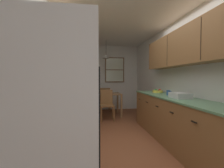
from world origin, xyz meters
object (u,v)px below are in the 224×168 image
(trash_bin, at_px, (88,109))
(dish_rack, at_px, (180,95))
(dining_chair_near, at_px, (107,103))
(fruit_bowl, at_px, (158,91))
(dining_table, at_px, (106,97))
(dining_chair_far, at_px, (105,98))
(refrigerator, at_px, (54,125))
(microwave_over_range, at_px, (51,49))
(mug_by_coffeemaker, at_px, (168,93))
(table_serving_bowl, at_px, (104,93))
(storage_canister, at_px, (68,93))
(stove_range, at_px, (62,139))

(trash_bin, distance_m, dish_rack, 2.77)
(dining_chair_near, height_order, fruit_bowl, fruit_bowl)
(dining_table, xyz_separation_m, dining_chair_far, (0.01, 0.59, -0.13))
(refrigerator, bearing_deg, dining_chair_near, 76.04)
(microwave_over_range, bearing_deg, mug_by_coffeemaker, 25.73)
(dining_table, bearing_deg, dining_chair_near, -93.61)
(microwave_over_range, bearing_deg, dining_table, 72.01)
(dining_chair_near, xyz_separation_m, table_serving_bowl, (-0.02, 0.55, 0.28))
(dining_table, relative_size, storage_canister, 4.74)
(dining_chair_far, height_order, storage_canister, storage_canister)
(trash_bin, bearing_deg, dining_chair_far, 59.98)
(dining_table, distance_m, mug_by_coffeemaker, 2.41)
(dining_table, distance_m, dining_chair_far, 0.60)
(dish_rack, distance_m, table_serving_bowl, 2.83)
(dining_chair_far, relative_size, storage_canister, 4.41)
(refrigerator, xyz_separation_m, stove_range, (-0.06, 0.71, -0.39))
(mug_by_coffeemaker, relative_size, table_serving_bowl, 0.69)
(trash_bin, xyz_separation_m, fruit_bowl, (1.75, -1.03, 0.60))
(dining_table, height_order, dining_chair_near, dining_chair_near)
(table_serving_bowl, bearing_deg, dish_rack, -66.41)
(stove_range, height_order, mug_by_coffeemaker, stove_range)
(mug_by_coffeemaker, bearing_deg, dining_table, 117.79)
(microwave_over_range, bearing_deg, refrigerator, -76.28)
(dish_rack, bearing_deg, dining_table, 112.22)
(refrigerator, distance_m, stove_range, 0.81)
(microwave_over_range, xyz_separation_m, dish_rack, (2.09, 0.53, -0.68))
(dining_chair_near, bearing_deg, storage_canister, -114.98)
(refrigerator, bearing_deg, storage_canister, 92.68)
(dining_chair_far, bearing_deg, dining_chair_near, -92.54)
(fruit_bowl, bearing_deg, dining_chair_far, 117.95)
(dining_table, height_order, mug_by_coffeemaker, mug_by_coffeemaker)
(dining_table, height_order, dining_chair_far, dining_chair_far)
(table_serving_bowl, bearing_deg, mug_by_coffeemaker, -60.57)
(microwave_over_range, distance_m, fruit_bowl, 2.79)
(dining_table, relative_size, trash_bin, 1.43)
(fruit_bowl, bearing_deg, microwave_over_range, -143.18)
(refrigerator, distance_m, dish_rack, 2.28)
(refrigerator, height_order, microwave_over_range, microwave_over_range)
(refrigerator, relative_size, fruit_bowl, 6.78)
(dining_chair_near, xyz_separation_m, dining_chair_far, (0.05, 1.18, 0.00))
(dining_table, height_order, trash_bin, dining_table)
(stove_range, xyz_separation_m, dish_rack, (1.98, 0.53, 0.48))
(table_serving_bowl, bearing_deg, fruit_bowl, -51.32)
(dining_chair_far, bearing_deg, microwave_over_range, -105.51)
(trash_bin, xyz_separation_m, storage_canister, (-0.30, -1.97, 0.66))
(dining_table, height_order, fruit_bowl, fruit_bowl)
(stove_range, distance_m, mug_by_coffeemaker, 2.32)
(dining_table, bearing_deg, dish_rack, -67.78)
(stove_range, height_order, dining_table, stove_range)
(dining_chair_far, distance_m, table_serving_bowl, 0.68)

